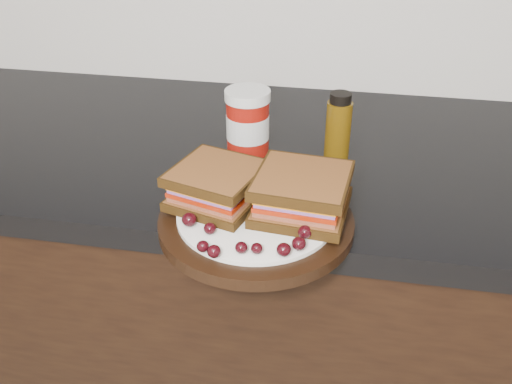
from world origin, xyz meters
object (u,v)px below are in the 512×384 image
oil_bottle (338,127)px  condiment_jar (248,122)px  sandwich_left (217,185)px  plate (256,222)px

oil_bottle → condiment_jar: bearing=-179.4°
condiment_jar → sandwich_left: bearing=-91.1°
plate → condiment_jar: condiment_jar is taller
condiment_jar → plate: bearing=-76.2°
plate → oil_bottle: oil_bottle is taller
condiment_jar → oil_bottle: bearing=0.6°
sandwich_left → condiment_jar: 0.21m
sandwich_left → oil_bottle: size_ratio=0.99×
sandwich_left → oil_bottle: oil_bottle is taller
sandwich_left → condiment_jar: (0.00, 0.21, 0.01)m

